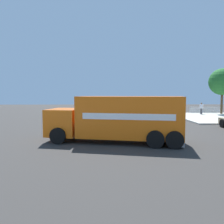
# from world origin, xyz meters

# --- Properties ---
(ground_plane) EXTENTS (100.00, 100.00, 0.00)m
(ground_plane) POSITION_xyz_m (0.00, 0.00, 0.00)
(ground_plane) COLOR #33302D
(delivery_truck) EXTENTS (8.70, 4.32, 2.88)m
(delivery_truck) POSITION_xyz_m (1.42, 0.66, 1.51)
(delivery_truck) COLOR orange
(delivery_truck) RESTS_ON ground
(pedestrian_crossing) EXTENTS (0.53, 0.26, 1.65)m
(pedestrian_crossing) POSITION_xyz_m (-11.43, -16.87, 1.08)
(pedestrian_crossing) COLOR #4C4C51
(pedestrian_crossing) RESTS_ON sidewalk_corner_near
(picket_fence_run) EXTENTS (5.14, 0.05, 0.95)m
(picket_fence_run) POSITION_xyz_m (-13.25, -19.31, 0.62)
(picket_fence_run) COLOR silver
(picket_fence_run) RESTS_ON sidewalk_corner_near
(shade_tree_near) EXTENTS (3.86, 3.86, 6.58)m
(shade_tree_near) POSITION_xyz_m (-14.69, -17.51, 4.78)
(shade_tree_near) COLOR brown
(shade_tree_near) RESTS_ON sidewalk_corner_near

